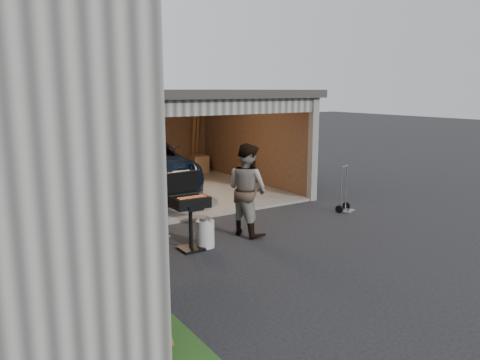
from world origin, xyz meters
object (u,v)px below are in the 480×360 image
(minivan, at_px, (141,167))
(man, at_px, (247,190))
(hand_truck, at_px, (345,203))
(propane_tank, at_px, (205,234))
(woman, at_px, (109,213))
(bbq_grill, at_px, (189,205))
(plywood_panel, at_px, (153,306))

(minivan, relative_size, man, 2.91)
(minivan, distance_m, hand_truck, 5.77)
(man, height_order, propane_tank, man)
(woman, bearing_deg, minivan, 170.04)
(minivan, xyz_separation_m, hand_truck, (3.33, -4.68, -0.54))
(bbq_grill, distance_m, hand_truck, 4.45)
(woman, distance_m, bbq_grill, 1.51)
(bbq_grill, bearing_deg, woman, -175.84)
(man, bearing_deg, minivan, -7.75)
(minivan, relative_size, plywood_panel, 6.46)
(man, xyz_separation_m, bbq_grill, (-1.40, -0.20, -0.08))
(minivan, relative_size, woman, 2.87)
(propane_tank, xyz_separation_m, plywood_panel, (-2.10, -2.54, 0.16))
(minivan, xyz_separation_m, bbq_grill, (-1.06, -5.08, 0.10))
(plywood_panel, bearing_deg, bbq_grill, 55.09)
(minivan, xyz_separation_m, propane_tank, (-0.76, -5.11, -0.50))
(hand_truck, bearing_deg, woman, 163.81)
(minivan, height_order, woman, woman)
(woman, height_order, man, woman)
(plywood_panel, bearing_deg, minivan, 69.54)
(man, xyz_separation_m, plywood_panel, (-3.20, -2.78, -0.52))
(woman, distance_m, propane_tank, 1.93)
(minivan, bearing_deg, hand_truck, -42.88)
(hand_truck, bearing_deg, minivan, 104.29)
(woman, xyz_separation_m, plywood_panel, (-0.30, -2.47, -0.53))
(man, xyz_separation_m, hand_truck, (2.99, 0.20, -0.72))
(bbq_grill, bearing_deg, man, 8.02)
(man, bearing_deg, woman, 84.27)
(woman, bearing_deg, plywood_panel, 9.36)
(man, relative_size, propane_tank, 3.64)
(woman, relative_size, propane_tank, 3.69)
(bbq_grill, xyz_separation_m, plywood_panel, (-1.80, -2.58, -0.44))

